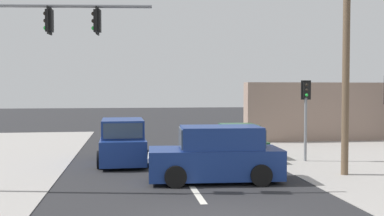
# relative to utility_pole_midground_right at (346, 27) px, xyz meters

# --- Properties ---
(lane_dash_mid) EXTENTS (0.20, 2.40, 0.01)m
(lane_dash_mid) POSITION_rel_utility_pole_midground_right_xyz_m (-5.84, -2.22, -5.42)
(lane_dash_mid) COLOR silver
(lane_dash_mid) RESTS_ON ground
(lane_dash_far) EXTENTS (0.20, 2.40, 0.01)m
(lane_dash_far) POSITION_rel_utility_pole_midground_right_xyz_m (-5.84, 2.78, -5.42)
(lane_dash_far) COLOR silver
(lane_dash_far) RESTS_ON ground
(utility_pole_midground_right) EXTENTS (1.80, 0.26, 10.36)m
(utility_pole_midground_right) POSITION_rel_utility_pole_midground_right_xyz_m (0.00, 0.00, 0.00)
(utility_pole_midground_right) COLOR brown
(utility_pole_midground_right) RESTS_ON ground
(traffic_signal_mast) EXTENTS (5.26, 0.73, 6.00)m
(traffic_signal_mast) POSITION_rel_utility_pole_midground_right_xyz_m (-11.03, -1.07, -1.28)
(traffic_signal_mast) COLOR slate
(traffic_signal_mast) RESTS_ON ground
(pedestal_signal_far_median) EXTENTS (0.44, 0.30, 3.56)m
(pedestal_signal_far_median) POSITION_rel_utility_pole_midground_right_xyz_m (-0.18, 3.23, -3.01)
(pedestal_signal_far_median) COLOR slate
(pedestal_signal_far_median) RESTS_ON ground
(shopfront_wall_far) EXTENTS (12.00, 1.00, 3.60)m
(shopfront_wall_far) POSITION_rel_utility_pole_midground_right_xyz_m (5.16, 10.78, -3.62)
(shopfront_wall_far) COLOR gray
(shopfront_wall_far) RESTS_ON ground
(suv_crossing_left) EXTENTS (2.13, 4.57, 1.90)m
(suv_crossing_left) POSITION_rel_utility_pole_midground_right_xyz_m (-8.11, 4.05, -4.54)
(suv_crossing_left) COLOR navy
(suv_crossing_left) RESTS_ON ground
(suv_kerbside_parked) EXTENTS (4.63, 2.26, 1.90)m
(suv_kerbside_parked) POSITION_rel_utility_pole_midground_right_xyz_m (-4.89, -0.41, -4.54)
(suv_kerbside_parked) COLOR navy
(suv_kerbside_parked) RESTS_ON ground
(sedan_oncoming_near) EXTENTS (1.96, 4.27, 1.56)m
(sedan_oncoming_near) POSITION_rel_utility_pole_midground_right_xyz_m (-2.82, 4.64, -4.72)
(sedan_oncoming_near) COLOR #235633
(sedan_oncoming_near) RESTS_ON ground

